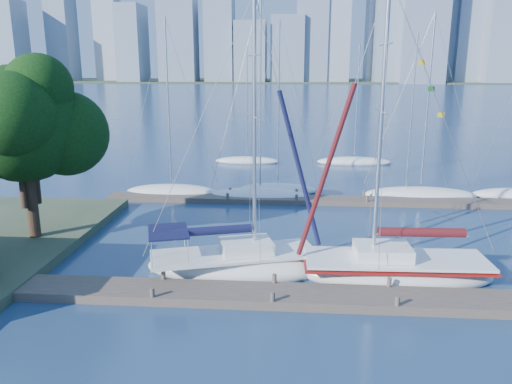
{
  "coord_description": "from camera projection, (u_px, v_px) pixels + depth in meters",
  "views": [
    {
      "loc": [
        0.76,
        -19.54,
        9.72
      ],
      "look_at": [
        -1.06,
        4.0,
        3.75
      ],
      "focal_mm": 35.0,
      "sensor_mm": 36.0,
      "label": 1
    }
  ],
  "objects": [
    {
      "name": "ground",
      "position": [
        273.0,
        300.0,
        21.32
      ],
      "size": [
        700.0,
        700.0,
        0.0
      ],
      "primitive_type": "plane",
      "color": "#18334E",
      "rests_on": "ground"
    },
    {
      "name": "bg_boat_6",
      "position": [
        247.0,
        160.0,
        51.64
      ],
      "size": [
        6.88,
        3.92,
        12.13
      ],
      "rotation": [
        0.0,
        0.0,
        -0.33
      ],
      "color": "white",
      "rests_on": "ground"
    },
    {
      "name": "skyline",
      "position": [
        320.0,
        22.0,
        292.71
      ],
      "size": [
        502.86,
        51.31,
        106.28
      ],
      "color": "slate",
      "rests_on": "ground"
    },
    {
      "name": "bg_boat_7",
      "position": [
        354.0,
        161.0,
        51.05
      ],
      "size": [
        7.83,
        3.72,
        12.16
      ],
      "rotation": [
        0.0,
        0.0,
        0.22
      ],
      "color": "white",
      "rests_on": "ground"
    },
    {
      "name": "far_dock",
      "position": [
        310.0,
        200.0,
        36.6
      ],
      "size": [
        30.0,
        1.8,
        0.36
      ],
      "primitive_type": "cube",
      "color": "#473D34",
      "rests_on": "ground"
    },
    {
      "name": "bg_boat_4",
      "position": [
        420.0,
        194.0,
        37.76
      ],
      "size": [
        8.56,
        3.06,
        13.79
      ],
      "rotation": [
        0.0,
        0.0,
        -0.07
      ],
      "color": "white",
      "rests_on": "ground"
    },
    {
      "name": "near_dock",
      "position": [
        273.0,
        296.0,
        21.27
      ],
      "size": [
        26.0,
        2.0,
        0.4
      ],
      "primitive_type": "cube",
      "color": "#473D34",
      "rests_on": "ground"
    },
    {
      "name": "bg_boat_0",
      "position": [
        172.0,
        191.0,
        38.61
      ],
      "size": [
        7.27,
        2.66,
        13.58
      ],
      "rotation": [
        0.0,
        0.0,
        -0.02
      ],
      "color": "white",
      "rests_on": "ground"
    },
    {
      "name": "sailboat_maroon",
      "position": [
        395.0,
        258.0,
        23.21
      ],
      "size": [
        9.12,
        3.23,
        13.94
      ],
      "rotation": [
        0.0,
        0.0,
        0.03
      ],
      "color": "white",
      "rests_on": "ground"
    },
    {
      "name": "sailboat_navy",
      "position": [
        234.0,
        252.0,
        23.96
      ],
      "size": [
        9.0,
        5.15,
        13.38
      ],
      "rotation": [
        0.0,
        0.0,
        0.29
      ],
      "color": "white",
      "rests_on": "ground"
    },
    {
      "name": "bg_boat_2",
      "position": [
        278.0,
        189.0,
        39.51
      ],
      "size": [
        6.28,
        2.31,
        13.35
      ],
      "rotation": [
        0.0,
        0.0,
        0.04
      ],
      "color": "white",
      "rests_on": "ground"
    },
    {
      "name": "tree",
      "position": [
        23.0,
        122.0,
        26.24
      ],
      "size": [
        8.17,
        7.43,
        10.39
      ],
      "color": "black",
      "rests_on": "ground"
    },
    {
      "name": "bg_boat_3",
      "position": [
        405.0,
        195.0,
        37.71
      ],
      "size": [
        6.06,
        3.13,
        12.33
      ],
      "rotation": [
        0.0,
        0.0,
        -0.21
      ],
      "color": "white",
      "rests_on": "ground"
    },
    {
      "name": "far_shore",
      "position": [
        294.0,
        81.0,
        330.64
      ],
      "size": [
        800.0,
        100.0,
        1.5
      ],
      "primitive_type": "cube",
      "color": "#38472D",
      "rests_on": "ground"
    },
    {
      "name": "bg_boat_1",
      "position": [
        260.0,
        195.0,
        37.58
      ],
      "size": [
        7.97,
        5.32,
        14.98
      ],
      "rotation": [
        0.0,
        0.0,
        0.43
      ],
      "color": "white",
      "rests_on": "ground"
    }
  ]
}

